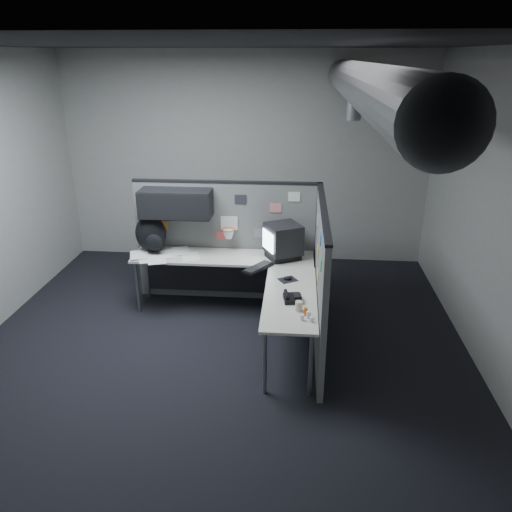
# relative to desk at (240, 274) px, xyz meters

# --- Properties ---
(room) EXTENTS (5.62, 5.62, 3.22)m
(room) POSITION_rel_desk_xyz_m (0.41, -0.70, 1.48)
(room) COLOR black
(room) RESTS_ON ground
(partition_back) EXTENTS (2.44, 0.42, 1.63)m
(partition_back) POSITION_rel_desk_xyz_m (-0.40, 0.53, 0.38)
(partition_back) COLOR slate
(partition_back) RESTS_ON ground
(partition_right) EXTENTS (0.07, 2.23, 1.63)m
(partition_right) POSITION_rel_desk_xyz_m (0.95, -0.49, 0.21)
(partition_right) COLOR slate
(partition_right) RESTS_ON ground
(desk) EXTENTS (2.31, 2.11, 0.73)m
(desk) POSITION_rel_desk_xyz_m (0.00, 0.00, 0.00)
(desk) COLOR beige
(desk) RESTS_ON ground
(monitor) EXTENTS (0.52, 0.52, 0.44)m
(monitor) POSITION_rel_desk_xyz_m (0.51, 0.28, 0.35)
(monitor) COLOR black
(monitor) RESTS_ON desk
(keyboard) EXTENTS (0.37, 0.45, 0.04)m
(keyboard) POSITION_rel_desk_xyz_m (0.23, -0.10, 0.14)
(keyboard) COLOR black
(keyboard) RESTS_ON desk
(mouse) EXTENTS (0.25, 0.24, 0.04)m
(mouse) POSITION_rel_desk_xyz_m (0.60, -0.38, 0.13)
(mouse) COLOR black
(mouse) RESTS_ON desk
(phone) EXTENTS (0.20, 0.22, 0.09)m
(phone) POSITION_rel_desk_xyz_m (0.65, -0.89, 0.15)
(phone) COLOR black
(phone) RESTS_ON desk
(bottles) EXTENTS (0.13, 0.16, 0.08)m
(bottles) POSITION_rel_desk_xyz_m (0.80, -1.25, 0.15)
(bottles) COLOR silver
(bottles) RESTS_ON desk
(cup) EXTENTS (0.08, 0.08, 0.10)m
(cup) POSITION_rel_desk_xyz_m (0.73, -1.10, 0.17)
(cup) COLOR beige
(cup) RESTS_ON desk
(papers) EXTENTS (0.96, 0.70, 0.02)m
(papers) POSITION_rel_desk_xyz_m (-0.99, 0.21, 0.13)
(papers) COLOR white
(papers) RESTS_ON desk
(backpack) EXTENTS (0.44, 0.40, 0.49)m
(backpack) POSITION_rel_desk_xyz_m (-1.18, 0.36, 0.35)
(backpack) COLOR black
(backpack) RESTS_ON desk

